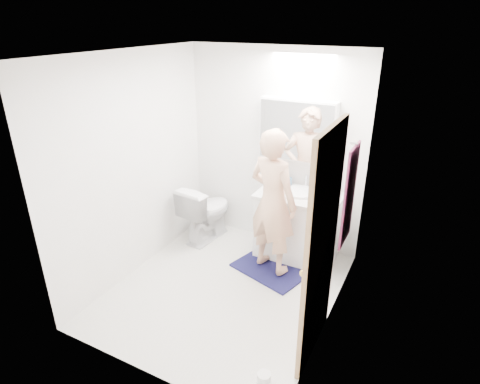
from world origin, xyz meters
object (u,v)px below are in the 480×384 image
Objects in this scene: vanity_cabinet at (297,227)px; toilet_paper_roll at (264,379)px; soap_bottle_a at (278,176)px; soap_bottle_b at (288,179)px; toilet at (206,211)px; medicine_cabinet at (297,130)px; person at (273,202)px; toothbrush_cup at (322,189)px.

vanity_cabinet reaches higher than toilet_paper_roll.
soap_bottle_b is at bearing 15.25° from soap_bottle_a.
soap_bottle_a is (-0.32, 0.15, 0.54)m from vanity_cabinet.
toilet_paper_roll is at bearing -69.84° from soap_bottle_a.
toilet is (-1.19, -0.11, -0.01)m from vanity_cabinet.
soap_bottle_b is (0.98, 0.30, 0.52)m from toilet.
soap_bottle_a reaches higher than toilet_paper_roll.
medicine_cabinet is 2.60m from toilet_paper_roll.
toilet_paper_roll is at bearing -72.87° from soap_bottle_b.
soap_bottle_a is at bearing 155.18° from vanity_cabinet.
soap_bottle_b is 2.31m from toilet_paper_roll.
medicine_cabinet is 0.60m from soap_bottle_b.
person is at bearing -84.10° from soap_bottle_b.
toothbrush_cup is at bearing 1.06° from soap_bottle_a.
medicine_cabinet is at bearing -155.46° from toilet.
toilet_paper_roll is (0.57, -1.46, -0.81)m from person.
toilet is 1.51m from toothbrush_cup.
soap_bottle_a is 2.25× the size of toothbrush_cup.
soap_bottle_a is at bearing -56.52° from person.
vanity_cabinet is at bearing -143.63° from toothbrush_cup.
medicine_cabinet is 0.90m from person.
vanity_cabinet is 1.18× the size of toilet.
soap_bottle_a is (-0.17, 0.57, 0.07)m from person.
toilet is at bearing -168.95° from toothbrush_cup.
medicine_cabinet is at bearing 124.36° from vanity_cabinet.
vanity_cabinet is at bearing -93.53° from person.
person is (1.04, -0.30, 0.48)m from toilet.
toilet is at bearing -174.48° from vanity_cabinet.
medicine_cabinet reaches higher than vanity_cabinet.
medicine_cabinet reaches higher than toilet.
toilet_paper_roll is (0.56, -2.08, -1.45)m from medicine_cabinet.
soap_bottle_a is at bearing -155.70° from toilet.
toilet is at bearing 0.44° from person.
toothbrush_cup is at bearing -2.65° from soap_bottle_b.
toilet is at bearing -163.19° from soap_bottle_b.
vanity_cabinet is 3.99× the size of soap_bottle_a.
vanity_cabinet is 5.59× the size of soap_bottle_b.
vanity_cabinet is 8.18× the size of toilet_paper_roll.
medicine_cabinet is 0.73m from toothbrush_cup.
person is (-0.15, -0.42, 0.47)m from vanity_cabinet.
toilet is 0.47× the size of person.
toilet is 7.60× the size of toothbrush_cup.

